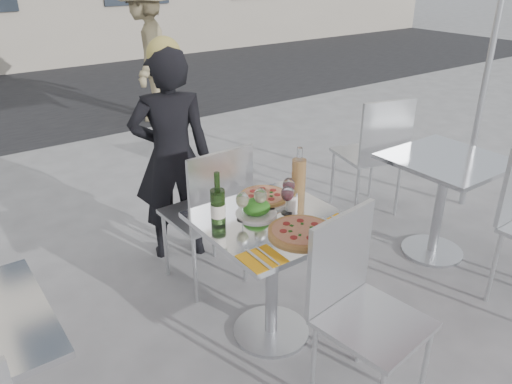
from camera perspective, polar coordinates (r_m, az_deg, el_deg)
ground at (r=3.03m, az=1.72°, el=-15.74°), size 80.00×80.00×0.00m
street_asphalt at (r=8.65m, az=-25.79°, el=9.52°), size 24.00×5.00×0.00m
main_table at (r=2.70m, az=1.87°, el=-7.08°), size 0.72×0.72×0.75m
side_table_right at (r=3.71m, az=20.59°, el=0.63°), size 0.72×0.72×0.75m
chair_far at (r=3.10m, az=-5.11°, el=-1.73°), size 0.46×0.47×0.98m
chair_near at (r=2.39m, az=11.55°, el=-11.73°), size 0.49×0.50×0.96m
side_chair_rfar at (r=4.13m, az=13.51°, el=4.95°), size 0.57×0.58×1.02m
woman_diner at (r=3.45m, az=-9.61°, el=3.92°), size 0.64×0.54×1.50m
pedestrian_b at (r=6.79m, az=-12.37°, el=15.34°), size 1.11×1.31×1.76m
pizza_near at (r=2.47m, az=5.16°, el=-4.50°), size 0.33×0.33×0.02m
pizza_far at (r=2.80m, az=0.92°, el=-0.59°), size 0.31×0.31×0.03m
salad_plate at (r=2.63m, az=0.02°, el=-1.89°), size 0.22×0.22×0.09m
wine_bottle at (r=2.49m, az=-4.38°, el=-1.60°), size 0.07×0.08×0.29m
carafe at (r=2.81m, az=4.91°, el=1.76°), size 0.08×0.08×0.29m
sugar_shaker at (r=2.67m, az=4.10°, el=-1.07°), size 0.06×0.06×0.11m
wineglass_white_a at (r=2.54m, az=-1.58°, el=-1.01°), size 0.07×0.07×0.16m
wineglass_white_b at (r=2.58m, az=0.50°, el=-0.57°), size 0.07×0.07×0.16m
wineglass_red_a at (r=2.61m, az=3.60°, el=-0.30°), size 0.07×0.07×0.16m
wineglass_red_b at (r=2.71m, az=3.76°, el=0.68°), size 0.07×0.07×0.16m
napkin_left at (r=2.27m, az=0.68°, el=-7.59°), size 0.18×0.20×0.01m
napkin_right at (r=2.58m, az=9.65°, el=-3.69°), size 0.21×0.21×0.01m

